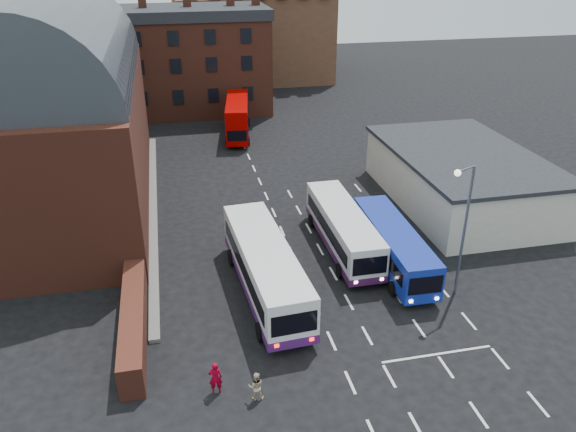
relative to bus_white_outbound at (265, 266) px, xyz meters
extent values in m
plane|color=black|center=(2.60, -4.38, -1.92)|extent=(180.00, 180.00, 0.00)
cube|color=#602B1E|center=(-12.90, 16.62, 3.08)|extent=(12.00, 28.00, 10.00)
cylinder|color=#1E2328|center=(-12.90, 16.62, 8.08)|extent=(12.00, 26.00, 12.00)
cube|color=#602B1E|center=(-7.60, -2.38, -1.02)|extent=(1.20, 10.00, 1.80)
cube|color=beige|center=(17.60, 9.62, 0.08)|extent=(10.00, 16.00, 4.00)
cube|color=#282B30|center=(17.60, 9.62, 2.18)|extent=(10.40, 16.40, 0.30)
cube|color=brown|center=(-3.40, 41.62, 3.58)|extent=(22.00, 10.00, 11.00)
cube|color=brown|center=(8.60, 61.62, 4.08)|extent=(22.00, 22.00, 12.00)
cube|color=white|center=(0.00, 0.00, -0.02)|extent=(3.47, 12.10, 2.72)
cube|color=black|center=(0.00, 0.00, 0.14)|extent=(3.45, 10.90, 0.98)
cylinder|color=black|center=(-1.60, 3.71, -1.38)|extent=(0.37, 1.10, 1.09)
cylinder|color=black|center=(-1.09, -4.31, -1.38)|extent=(0.37, 1.10, 1.09)
cylinder|color=black|center=(1.11, 3.88, -1.38)|extent=(0.37, 1.10, 1.09)
cylinder|color=black|center=(1.62, -4.14, -1.38)|extent=(0.37, 1.10, 1.09)
cube|color=silver|center=(6.08, 4.11, -0.23)|extent=(2.44, 10.64, 2.42)
cube|color=black|center=(6.08, 4.11, -0.09)|extent=(2.50, 9.44, 0.87)
cylinder|color=black|center=(7.28, 0.73, -1.44)|extent=(0.27, 0.97, 0.97)
cylinder|color=black|center=(7.30, 7.88, -1.44)|extent=(0.27, 0.97, 0.97)
cylinder|color=black|center=(4.86, 0.73, -1.44)|extent=(0.27, 0.97, 0.97)
cylinder|color=black|center=(4.88, 7.88, -1.44)|extent=(0.27, 0.97, 0.97)
cube|color=#13289C|center=(8.60, 1.33, -0.32)|extent=(2.57, 10.17, 2.30)
cube|color=black|center=(8.60, 1.33, -0.18)|extent=(2.59, 8.97, 0.83)
cylinder|color=black|center=(9.67, -1.91, -1.46)|extent=(0.28, 0.93, 0.92)
cylinder|color=black|center=(9.85, 4.88, -1.46)|extent=(0.28, 0.93, 0.92)
cylinder|color=black|center=(7.37, -1.85, -1.46)|extent=(0.28, 0.93, 0.92)
cylinder|color=black|center=(7.55, 4.95, -1.46)|extent=(0.28, 0.93, 0.92)
cube|color=#AB0100|center=(2.50, 30.33, 0.26)|extent=(3.71, 10.05, 3.48)
cube|color=black|center=(2.50, 30.33, -0.23)|extent=(3.58, 8.88, 0.80)
cylinder|color=black|center=(3.13, 27.07, -1.48)|extent=(0.38, 0.92, 0.89)
cylinder|color=black|center=(4.14, 33.60, -1.48)|extent=(0.38, 0.92, 0.89)
cylinder|color=black|center=(0.92, 27.41, -1.48)|extent=(0.38, 0.92, 0.89)
cylinder|color=black|center=(1.93, 33.94, -1.48)|extent=(0.38, 0.92, 0.89)
cylinder|color=slate|center=(11.20, -2.34, 2.15)|extent=(0.16, 0.16, 8.15)
cylinder|color=slate|center=(10.56, -2.64, 6.22)|extent=(1.34, 0.69, 0.10)
sphere|color=#FFF2CC|center=(9.91, -2.94, 6.17)|extent=(0.37, 0.37, 0.37)
imported|color=maroon|center=(-3.77, -7.62, -1.06)|extent=(0.66, 0.46, 1.74)
imported|color=tan|center=(-1.99, -8.43, -1.19)|extent=(0.79, 0.66, 1.48)
camera|label=1|loc=(-4.76, -27.92, 17.26)|focal=35.00mm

